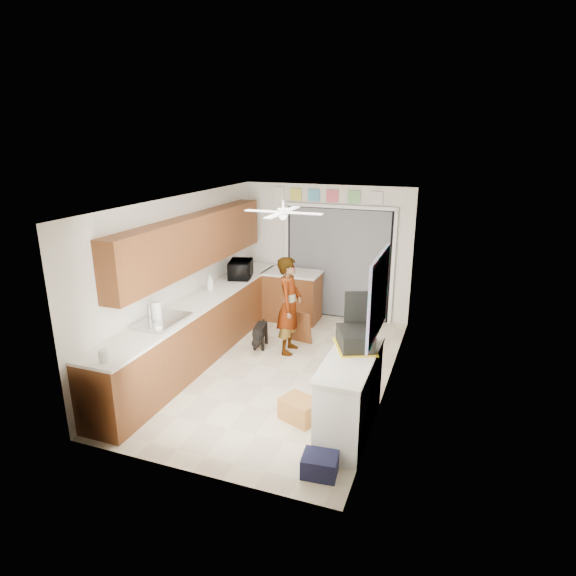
% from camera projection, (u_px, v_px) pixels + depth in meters
% --- Properties ---
extents(floor, '(5.00, 5.00, 0.00)m').
position_uv_depth(floor, '(279.00, 368.00, 7.23)').
color(floor, beige).
rests_on(floor, ground).
extents(ceiling, '(5.00, 5.00, 0.00)m').
position_uv_depth(ceiling, '(278.00, 201.00, 6.48)').
color(ceiling, white).
rests_on(ceiling, ground).
extents(wall_back, '(3.20, 0.00, 3.20)m').
position_uv_depth(wall_back, '(326.00, 252.00, 9.09)').
color(wall_back, silver).
rests_on(wall_back, ground).
extents(wall_front, '(3.20, 0.00, 3.20)m').
position_uv_depth(wall_front, '(184.00, 363.00, 4.61)').
color(wall_front, silver).
rests_on(wall_front, ground).
extents(wall_left, '(0.00, 5.00, 5.00)m').
position_uv_depth(wall_left, '(181.00, 278.00, 7.38)').
color(wall_left, silver).
rests_on(wall_left, ground).
extents(wall_right, '(0.00, 5.00, 5.00)m').
position_uv_depth(wall_right, '(392.00, 302.00, 6.33)').
color(wall_right, silver).
rests_on(wall_right, ground).
extents(left_base_cabinets, '(0.60, 4.80, 0.90)m').
position_uv_depth(left_base_cabinets, '(201.00, 329.00, 7.52)').
color(left_base_cabinets, brown).
rests_on(left_base_cabinets, floor).
extents(left_countertop, '(0.62, 4.80, 0.04)m').
position_uv_depth(left_countertop, '(200.00, 301.00, 7.37)').
color(left_countertop, white).
rests_on(left_countertop, left_base_cabinets).
extents(upper_cabinets, '(0.32, 4.00, 0.80)m').
position_uv_depth(upper_cabinets, '(195.00, 241.00, 7.34)').
color(upper_cabinets, brown).
rests_on(upper_cabinets, wall_left).
extents(sink_basin, '(0.50, 0.76, 0.06)m').
position_uv_depth(sink_basin, '(162.00, 321.00, 6.47)').
color(sink_basin, silver).
rests_on(sink_basin, left_countertop).
extents(faucet, '(0.03, 0.03, 0.22)m').
position_uv_depth(faucet, '(150.00, 313.00, 6.50)').
color(faucet, silver).
rests_on(faucet, left_countertop).
extents(peninsula_base, '(1.00, 0.60, 0.90)m').
position_uv_depth(peninsula_base, '(292.00, 297.00, 9.05)').
color(peninsula_base, brown).
rests_on(peninsula_base, floor).
extents(peninsula_top, '(1.04, 0.64, 0.04)m').
position_uv_depth(peninsula_top, '(292.00, 273.00, 8.91)').
color(peninsula_top, white).
rests_on(peninsula_top, peninsula_base).
extents(back_opening_recess, '(2.00, 0.06, 2.10)m').
position_uv_depth(back_opening_recess, '(338.00, 263.00, 9.04)').
color(back_opening_recess, black).
rests_on(back_opening_recess, wall_back).
extents(curtain_panel, '(1.90, 0.03, 2.05)m').
position_uv_depth(curtain_panel, '(338.00, 264.00, 9.01)').
color(curtain_panel, slate).
rests_on(curtain_panel, wall_back).
extents(door_trim_left, '(0.06, 0.04, 2.10)m').
position_uv_depth(door_trim_left, '(287.00, 259.00, 9.35)').
color(door_trim_left, white).
rests_on(door_trim_left, wall_back).
extents(door_trim_right, '(0.06, 0.04, 2.10)m').
position_uv_depth(door_trim_right, '(393.00, 269.00, 8.68)').
color(door_trim_right, white).
rests_on(door_trim_right, wall_back).
extents(door_trim_head, '(2.10, 0.04, 0.06)m').
position_uv_depth(door_trim_head, '(340.00, 207.00, 8.69)').
color(door_trim_head, white).
rests_on(door_trim_head, wall_back).
extents(header_frame_0, '(0.22, 0.02, 0.22)m').
position_uv_depth(header_frame_0, '(296.00, 195.00, 8.95)').
color(header_frame_0, '#D4CE46').
rests_on(header_frame_0, wall_back).
extents(header_frame_1, '(0.22, 0.02, 0.22)m').
position_uv_depth(header_frame_1, '(314.00, 195.00, 8.83)').
color(header_frame_1, '#4B9DC9').
rests_on(header_frame_1, wall_back).
extents(header_frame_2, '(0.22, 0.02, 0.22)m').
position_uv_depth(header_frame_2, '(332.00, 196.00, 8.72)').
color(header_frame_2, '#DA5263').
rests_on(header_frame_2, wall_back).
extents(header_frame_3, '(0.22, 0.02, 0.22)m').
position_uv_depth(header_frame_3, '(354.00, 197.00, 8.59)').
color(header_frame_3, '#74B769').
rests_on(header_frame_3, wall_back).
extents(header_frame_4, '(0.22, 0.02, 0.22)m').
position_uv_depth(header_frame_4, '(376.00, 198.00, 8.45)').
color(header_frame_4, silver).
rests_on(header_frame_4, wall_back).
extents(route66_sign, '(0.22, 0.02, 0.26)m').
position_uv_depth(route66_sign, '(278.00, 194.00, 9.06)').
color(route66_sign, silver).
rests_on(route66_sign, wall_back).
extents(right_counter_base, '(0.50, 1.40, 0.90)m').
position_uv_depth(right_counter_base, '(350.00, 396.00, 5.57)').
color(right_counter_base, white).
rests_on(right_counter_base, floor).
extents(right_counter_top, '(0.54, 1.44, 0.04)m').
position_uv_depth(right_counter_top, '(351.00, 359.00, 5.44)').
color(right_counter_top, white).
rests_on(right_counter_top, right_counter_base).
extents(abstract_painting, '(0.03, 1.15, 0.95)m').
position_uv_depth(abstract_painting, '(379.00, 295.00, 5.32)').
color(abstract_painting, '#EC57AA').
rests_on(abstract_painting, wall_right).
extents(ceiling_fan, '(1.14, 1.14, 0.24)m').
position_uv_depth(ceiling_fan, '(283.00, 212.00, 6.71)').
color(ceiling_fan, white).
rests_on(ceiling_fan, ceiling).
extents(microwave, '(0.52, 0.64, 0.31)m').
position_uv_depth(microwave, '(241.00, 269.00, 8.48)').
color(microwave, black).
rests_on(microwave, left_countertop).
extents(soap_bottle, '(0.14, 0.14, 0.29)m').
position_uv_depth(soap_bottle, '(210.00, 282.00, 7.77)').
color(soap_bottle, silver).
rests_on(soap_bottle, left_countertop).
extents(cup, '(0.12, 0.12, 0.09)m').
position_uv_depth(cup, '(158.00, 328.00, 6.16)').
color(cup, white).
rests_on(cup, left_countertop).
extents(jar_a, '(0.11, 0.11, 0.15)m').
position_uv_depth(jar_a, '(103.00, 356.00, 5.30)').
color(jar_a, silver).
rests_on(jar_a, left_countertop).
extents(jar_b, '(0.11, 0.11, 0.13)m').
position_uv_depth(jar_b, '(103.00, 357.00, 5.30)').
color(jar_b, silver).
rests_on(jar_b, left_countertop).
extents(paper_towel_roll, '(0.15, 0.15, 0.28)m').
position_uv_depth(paper_towel_roll, '(157.00, 312.00, 6.47)').
color(paper_towel_roll, white).
rests_on(paper_towel_roll, left_countertop).
extents(suitcase, '(0.55, 0.61, 0.22)m').
position_uv_depth(suitcase, '(355.00, 339.00, 5.68)').
color(suitcase, black).
rests_on(suitcase, right_counter_top).
extents(suitcase_rim, '(0.64, 0.71, 0.02)m').
position_uv_depth(suitcase_rim, '(355.00, 347.00, 5.71)').
color(suitcase_rim, yellow).
rests_on(suitcase_rim, suitcase).
extents(suitcase_lid, '(0.39, 0.20, 0.50)m').
position_uv_depth(suitcase_lid, '(361.00, 311.00, 5.86)').
color(suitcase_lid, black).
rests_on(suitcase_lid, suitcase).
extents(cardboard_box, '(0.53, 0.47, 0.28)m').
position_uv_depth(cardboard_box, '(300.00, 409.00, 5.88)').
color(cardboard_box, '#A36D33').
rests_on(cardboard_box, floor).
extents(navy_crate, '(0.39, 0.33, 0.22)m').
position_uv_depth(navy_crate, '(320.00, 465.00, 4.93)').
color(navy_crate, '#151734').
rests_on(navy_crate, floor).
extents(cabinet_door_panel, '(0.41, 0.21, 0.58)m').
position_uv_depth(cabinet_door_panel, '(300.00, 327.00, 8.02)').
color(cabinet_door_panel, brown).
rests_on(cabinet_door_panel, floor).
extents(man, '(0.42, 0.60, 1.57)m').
position_uv_depth(man, '(289.00, 305.00, 7.58)').
color(man, white).
rests_on(man, floor).
extents(dog, '(0.33, 0.58, 0.43)m').
position_uv_depth(dog, '(260.00, 335.00, 7.91)').
color(dog, black).
rests_on(dog, floor).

